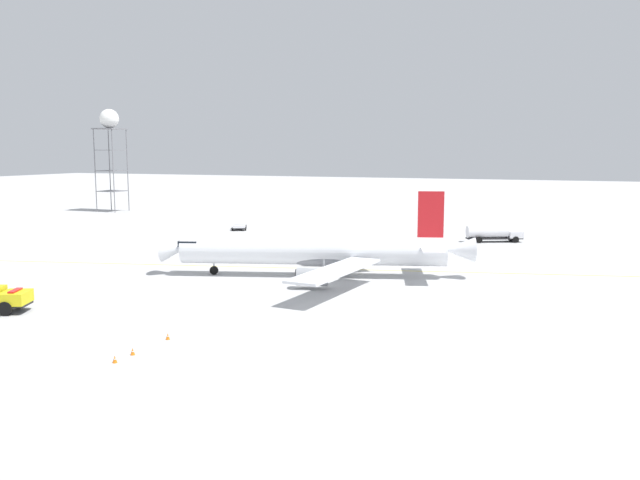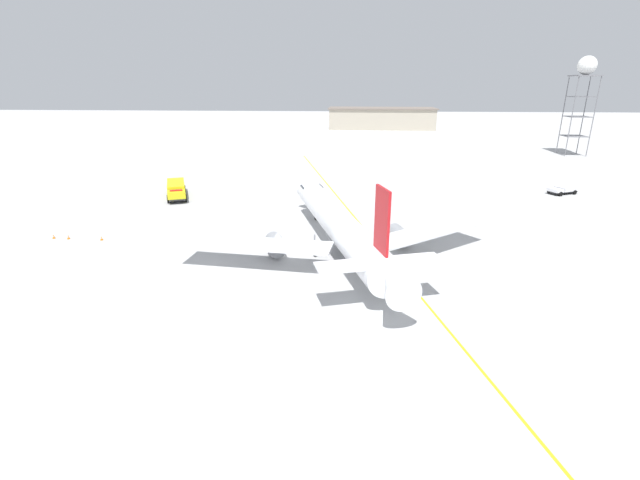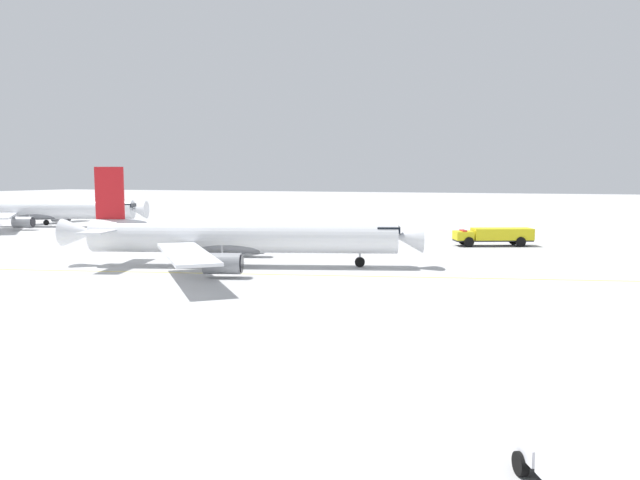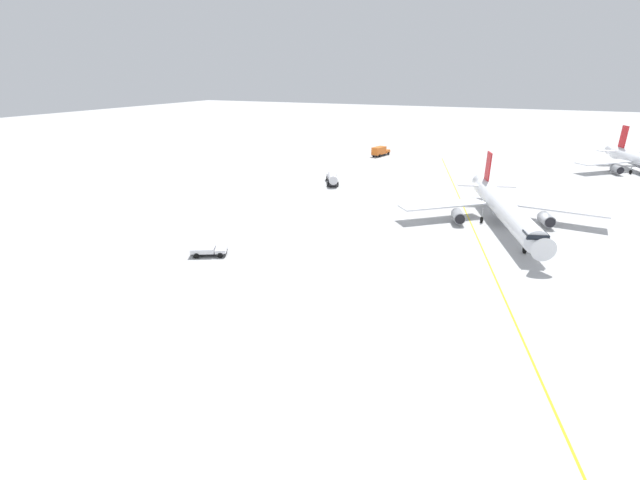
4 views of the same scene
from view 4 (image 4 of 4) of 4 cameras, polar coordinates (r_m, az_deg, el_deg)
ground_plane at (r=87.02m, az=26.70°, el=1.53°), size 600.00×600.00×0.00m
airliner_main at (r=84.49m, az=23.01°, el=3.82°), size 35.80×38.91×10.84m
fuel_tanker_truck at (r=108.86m, az=1.64°, el=8.23°), size 6.19×9.69×2.87m
pushback_tug_truck at (r=67.71m, az=-14.48°, el=-1.28°), size 5.80×4.57×1.30m
catering_truck_truck at (r=148.36m, az=7.91°, el=11.54°), size 4.58×8.45×3.10m
taxiway_centreline at (r=79.91m, az=19.72°, el=0.97°), size 33.03×138.28×0.01m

